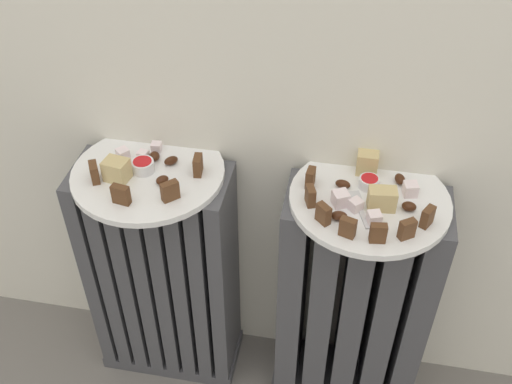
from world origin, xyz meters
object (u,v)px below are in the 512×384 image
object	(u,v)px
radiator_left	(164,277)
fork	(359,206)
radiator_right	(352,305)
plate_left	(148,173)
plate_right	(370,200)
jam_bowl_right	(369,182)
jam_bowl_left	(143,165)

from	to	relation	value
radiator_left	fork	distance (m)	0.48
radiator_right	plate_left	xyz separation A→B (m)	(-0.40, 0.00, 0.29)
plate_right	jam_bowl_right	xyz separation A→B (m)	(-0.00, 0.03, 0.02)
radiator_right	plate_left	size ratio (longest dim) A/B	1.98
radiator_left	radiator_right	bearing A→B (deg)	0.00
radiator_left	jam_bowl_left	size ratio (longest dim) A/B	13.58
fork	jam_bowl_left	bearing A→B (deg)	176.12
radiator_right	fork	bearing A→B (deg)	-121.02
plate_left	fork	size ratio (longest dim) A/B	2.99
jam_bowl_left	jam_bowl_right	distance (m)	0.41
plate_right	jam_bowl_left	world-z (taller)	jam_bowl_left
jam_bowl_right	fork	world-z (taller)	jam_bowl_right
radiator_left	jam_bowl_right	world-z (taller)	jam_bowl_right
radiator_right	jam_bowl_left	size ratio (longest dim) A/B	13.58
plate_right	radiator_left	bearing A→B (deg)	180.00
radiator_left	jam_bowl_left	world-z (taller)	jam_bowl_left
radiator_left	plate_right	xyz separation A→B (m)	(0.40, 0.00, 0.29)
plate_right	jam_bowl_right	bearing A→B (deg)	98.20
radiator_right	plate_right	xyz separation A→B (m)	(0.00, 0.00, 0.29)
plate_left	jam_bowl_left	xyz separation A→B (m)	(-0.01, -0.00, 0.02)
radiator_right	radiator_left	bearing A→B (deg)	180.00
radiator_left	plate_left	xyz separation A→B (m)	(0.00, 0.00, 0.29)
radiator_left	plate_right	bearing A→B (deg)	0.00
plate_right	jam_bowl_right	distance (m)	0.03
radiator_right	jam_bowl_right	distance (m)	0.31
jam_bowl_left	fork	distance (m)	0.39
radiator_left	radiator_right	size ratio (longest dim) A/B	1.00
fork	radiator_right	bearing A→B (deg)	58.98
plate_right	fork	size ratio (longest dim) A/B	2.99
radiator_left	jam_bowl_right	xyz separation A→B (m)	(0.40, 0.03, 0.30)
radiator_right	plate_left	bearing A→B (deg)	180.00
jam_bowl_left	plate_right	bearing A→B (deg)	0.30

